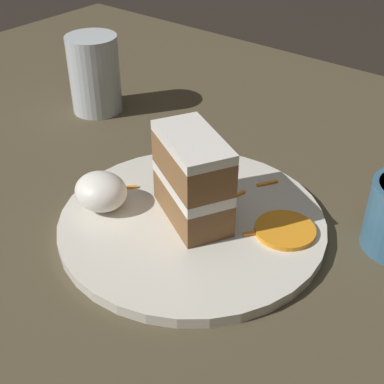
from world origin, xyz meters
name	(u,v)px	position (x,y,z in m)	size (l,w,h in m)	color
ground_plane	(138,243)	(0.00, 0.00, 0.00)	(6.00, 6.00, 0.00)	black
dining_table	(138,236)	(0.00, 0.00, 0.01)	(1.37, 1.15, 0.02)	#4C422D
plate	(192,222)	(0.04, 0.04, 0.03)	(0.29, 0.29, 0.01)	silver
cake_slice	(192,178)	(0.04, 0.04, 0.08)	(0.11, 0.09, 0.10)	brown
cream_dollop	(101,191)	(-0.05, -0.01, 0.05)	(0.06, 0.05, 0.04)	white
orange_garnish	(285,230)	(0.13, 0.08, 0.04)	(0.06, 0.06, 0.01)	orange
carrot_shreds_scatter	(219,195)	(0.04, 0.09, 0.03)	(0.17, 0.13, 0.00)	orange
drinking_glass	(95,79)	(-0.25, 0.18, 0.07)	(0.08, 0.08, 0.11)	silver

